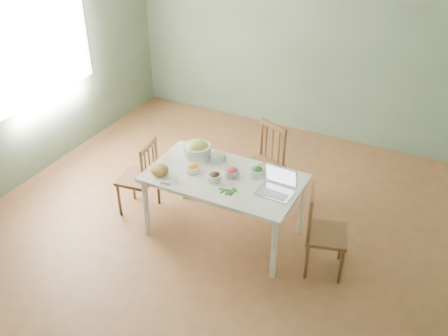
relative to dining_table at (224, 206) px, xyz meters
The scene contains 20 objects.
floor 0.40m from the dining_table, 139.80° to the left, with size 5.00×5.00×0.00m, color brown.
wall_back 2.79m from the dining_table, 92.77° to the left, with size 5.00×0.00×2.70m, color gray.
wall_front 2.59m from the dining_table, 93.02° to the right, with size 5.00×0.00×2.70m, color gray.
wall_left 2.81m from the dining_table, behind, with size 0.00×5.00×2.70m, color gray.
window_left 2.87m from the dining_table, behind, with size 0.04×1.60×1.20m, color white.
dining_table is the anchor object (origin of this frame).
chair_far 0.79m from the dining_table, 84.29° to the left, with size 0.40×0.38×0.91m, color #492D1C, non-canonical shape.
chair_left 1.04m from the dining_table, behind, with size 0.39×0.37×0.88m, color #492D1C, non-canonical shape.
chair_right 1.10m from the dining_table, ahead, with size 0.39×0.37×0.89m, color #492D1C, non-canonical shape.
bread_boule 0.76m from the dining_table, 155.55° to the right, with size 0.18×0.18×0.12m, color #BE8740.
butter_stick 0.69m from the dining_table, 140.19° to the right, with size 0.10×0.03×0.03m, color #F8EAC0.
bowl_squash 0.66m from the dining_table, 152.44° to the left, with size 0.30×0.30×0.17m, color #E0D869, non-canonical shape.
bowl_carrot 0.52m from the dining_table, 169.93° to the right, with size 0.15×0.15×0.08m, color orange, non-canonical shape.
bowl_onion 0.52m from the dining_table, 128.55° to the left, with size 0.17×0.17×0.09m, color beige, non-canonical shape.
bowl_mushroom 0.42m from the dining_table, 114.85° to the right, with size 0.14×0.14×0.09m, color black, non-canonical shape.
bowl_redpep 0.41m from the dining_table, 35.68° to the left, with size 0.15×0.15×0.09m, color red, non-canonical shape.
bowl_broccoli 0.52m from the dining_table, 32.47° to the left, with size 0.15×0.15×0.09m, color #1C4E1F, non-canonical shape.
flatbread 0.58m from the dining_table, 45.46° to the left, with size 0.20×0.20×0.02m, color tan.
basil_bunch 0.45m from the dining_table, 56.89° to the right, with size 0.19×0.19×0.02m, color #15560B, non-canonical shape.
laptop 0.73m from the dining_table, ahead, with size 0.33×0.28×0.23m, color silver, non-canonical shape.
Camera 1 is at (2.05, -3.89, 3.50)m, focal length 41.04 mm.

